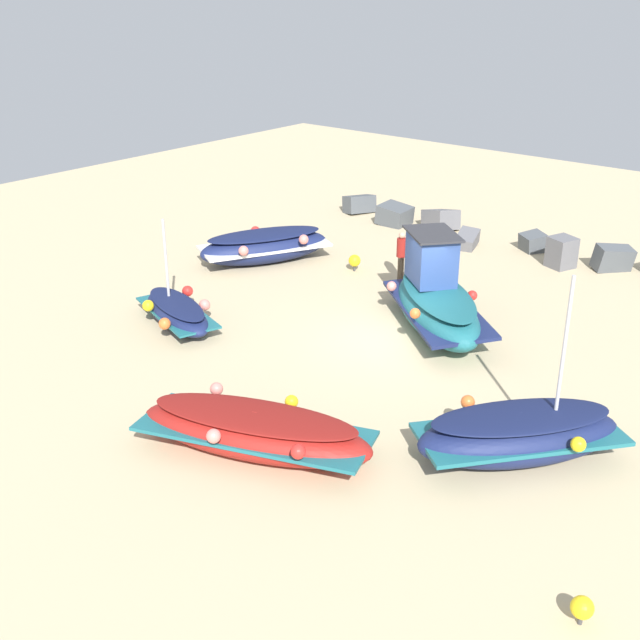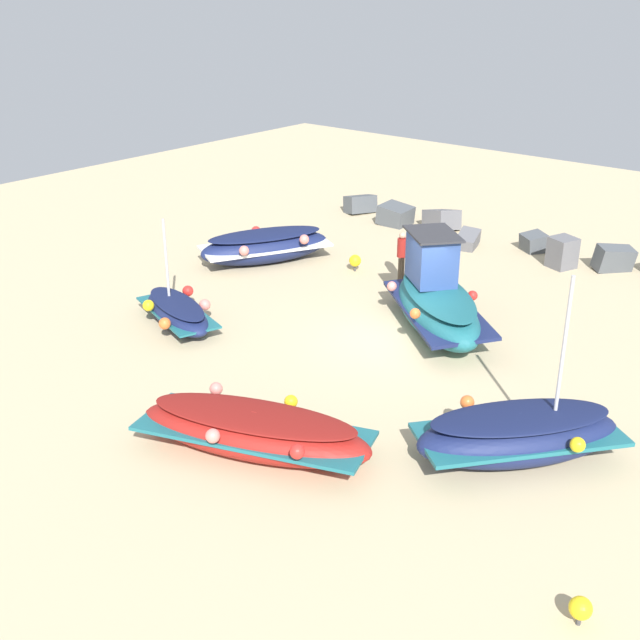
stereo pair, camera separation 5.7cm
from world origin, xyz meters
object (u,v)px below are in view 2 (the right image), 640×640
fishing_boat_1 (436,300)px  mooring_buoy_1 (355,261)px  person_walking (402,253)px  fishing_boat_0 (265,246)px  fishing_boat_2 (254,431)px  fishing_boat_4 (177,312)px  fishing_boat_3 (519,434)px  mooring_buoy_0 (581,608)px

fishing_boat_1 → mooring_buoy_1: 5.32m
fishing_boat_1 → person_walking: size_ratio=2.94×
person_walking → fishing_boat_0: bearing=7.5°
fishing_boat_2 → fishing_boat_0: bearing=112.1°
fishing_boat_2 → fishing_boat_4: size_ratio=1.49×
person_walking → fishing_boat_2: bearing=99.6°
fishing_boat_0 → mooring_buoy_1: (3.03, 1.28, -0.23)m
fishing_boat_2 → fishing_boat_3: fishing_boat_3 is taller
fishing_boat_1 → fishing_boat_4: bearing=77.6°
fishing_boat_1 → fishing_boat_2: (0.54, -8.04, -0.34)m
fishing_boat_0 → person_walking: size_ratio=2.85×
fishing_boat_2 → mooring_buoy_1: (-5.28, 10.41, -0.15)m
fishing_boat_3 → mooring_buoy_1: fishing_boat_3 is taller
fishing_boat_3 → fishing_boat_1: bearing=-94.6°
fishing_boat_0 → mooring_buoy_0: 18.30m
fishing_boat_0 → fishing_boat_2: fishing_boat_0 is taller
mooring_buoy_0 → fishing_boat_2: bearing=177.7°
mooring_buoy_0 → person_walking: bearing=135.0°
fishing_boat_1 → mooring_buoy_0: size_ratio=9.98×
fishing_boat_1 → fishing_boat_2: 8.07m
fishing_boat_3 → mooring_buoy_1: (-9.72, 7.07, -0.23)m
fishing_boat_0 → fishing_boat_2: size_ratio=0.90×
fishing_boat_2 → mooring_buoy_0: 7.38m
fishing_boat_3 → fishing_boat_4: size_ratio=1.23×
fishing_boat_0 → person_walking: bearing=133.0°
fishing_boat_4 → person_walking: (3.01, 7.09, 0.59)m
mooring_buoy_0 → mooring_buoy_1: bearing=139.8°
fishing_boat_4 → mooring_buoy_1: size_ratio=6.28×
mooring_buoy_1 → fishing_boat_2: bearing=-63.1°
fishing_boat_4 → mooring_buoy_1: 7.06m
mooring_buoy_1 → fishing_boat_0: bearing=-157.1°
fishing_boat_4 → mooring_buoy_0: size_ratio=7.25×
fishing_boat_4 → fishing_boat_3: bearing=17.6°
fishing_boat_4 → fishing_boat_2: bearing=-9.9°
fishing_boat_2 → fishing_boat_4: fishing_boat_4 is taller
fishing_boat_0 → fishing_boat_2: bearing=69.2°
fishing_boat_0 → mooring_buoy_0: size_ratio=9.67×
fishing_boat_2 → person_walking: size_ratio=3.17×
fishing_boat_1 → fishing_boat_3: fishing_boat_3 is taller
fishing_boat_1 → fishing_boat_4: size_ratio=1.38×
fishing_boat_3 → mooring_buoy_0: (2.93, -3.63, -0.29)m
fishing_boat_2 → fishing_boat_1: bearing=73.7°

